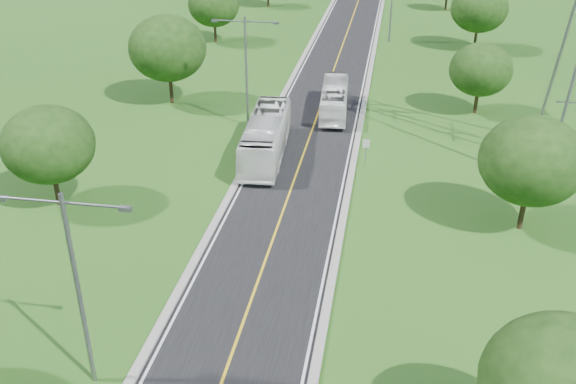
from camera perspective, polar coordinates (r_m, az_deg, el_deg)
name	(u,v)px	position (r m, az deg, el deg)	size (l,w,h in m)	color
ground	(330,80)	(72.76, 3.76, 9.89)	(260.00, 260.00, 0.00)	#245016
road	(336,65)	(78.46, 4.24, 11.21)	(8.00, 150.00, 0.06)	black
curb_left	(300,62)	(78.93, 1.12, 11.44)	(0.50, 150.00, 0.22)	gray
curb_right	(371,66)	(78.19, 7.40, 11.06)	(0.50, 150.00, 0.22)	gray
speed_limit_sign	(366,148)	(51.26, 6.94, 3.89)	(0.55, 0.09, 2.40)	slate
streetlight_near_left	(76,277)	(29.40, -18.34, -7.16)	(5.90, 0.25, 10.00)	slate
streetlight_mid_left	(246,63)	(57.79, -3.75, 11.36)	(5.90, 0.25, 10.00)	slate
tree_lb	(48,144)	(46.83, -20.53, 3.98)	(6.30, 6.30, 7.33)	black
tree_lc	(168,48)	(65.04, -10.66, 12.46)	(7.56, 7.56, 8.79)	black
tree_ld	(214,5)	(88.04, -6.62, 16.21)	(6.72, 6.72, 7.82)	black
tree_rb	(532,161)	(43.55, 20.88, 2.61)	(6.72, 6.72, 7.82)	black
tree_rc	(481,70)	(64.04, 16.76, 10.38)	(5.88, 5.88, 6.84)	black
tree_rd	(480,8)	(87.24, 16.66, 15.39)	(7.14, 7.14, 8.30)	black
bus_outbound	(334,99)	(62.34, 4.15, 8.26)	(2.40, 10.25, 2.85)	white
bus_inbound	(266,136)	(52.70, -1.98, 4.96)	(2.88, 12.31, 3.43)	white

